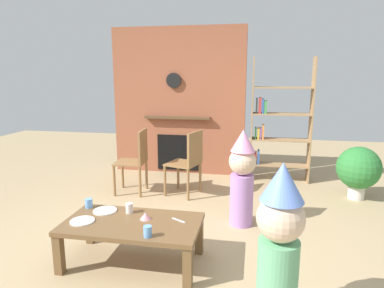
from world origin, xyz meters
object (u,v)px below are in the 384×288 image
at_px(potted_plant_tall, 358,169).
at_px(birthday_cake_slice, 145,216).
at_px(paper_plate_front, 82,221).
at_px(coffee_table, 132,228).
at_px(paper_cup_near_right, 89,203).
at_px(child_with_cone_hat, 279,242).
at_px(paper_cup_near_left, 148,231).
at_px(paper_cup_center, 129,208).
at_px(dining_chair_middle, 189,159).
at_px(bookshelf, 276,124).
at_px(dining_chair_left, 137,157).
at_px(paper_plate_rear, 105,211).
at_px(child_in_pink, 242,175).

bearing_deg(potted_plant_tall, birthday_cake_slice, -139.12).
bearing_deg(potted_plant_tall, paper_plate_front, -142.79).
height_order(coffee_table, potted_plant_tall, potted_plant_tall).
bearing_deg(paper_cup_near_right, child_with_cone_hat, -23.71).
relative_size(birthday_cake_slice, potted_plant_tall, 0.14).
bearing_deg(paper_cup_near_left, potted_plant_tall, 46.65).
relative_size(paper_cup_near_left, paper_cup_center, 0.96).
bearing_deg(dining_chair_middle, paper_cup_near_right, 83.80).
xyz_separation_m(paper_cup_center, paper_plate_front, (-0.33, -0.26, -0.04)).
distance_m(bookshelf, paper_cup_near_left, 3.20).
height_order(child_with_cone_hat, potted_plant_tall, child_with_cone_hat).
distance_m(paper_cup_near_right, dining_chair_left, 1.53).
relative_size(paper_cup_center, child_with_cone_hat, 0.08).
relative_size(bookshelf, paper_cup_center, 20.43).
relative_size(paper_plate_front, child_with_cone_hat, 0.19).
relative_size(paper_cup_center, paper_plate_front, 0.44).
distance_m(paper_plate_rear, potted_plant_tall, 3.32).
bearing_deg(dining_chair_left, paper_plate_rear, 94.95).
height_order(coffee_table, dining_chair_left, dining_chair_left).
distance_m(dining_chair_left, dining_chair_middle, 0.73).
bearing_deg(birthday_cake_slice, coffee_table, -142.36).
xyz_separation_m(coffee_table, paper_plate_front, (-0.43, -0.08, 0.06)).
height_order(birthday_cake_slice, potted_plant_tall, potted_plant_tall).
height_order(child_with_cone_hat, dining_chair_left, child_with_cone_hat).
height_order(paper_cup_near_right, paper_cup_center, paper_cup_center).
bearing_deg(bookshelf, birthday_cake_slice, -115.14).
distance_m(paper_plate_front, dining_chair_left, 1.84).
xyz_separation_m(paper_cup_near_left, dining_chair_middle, (-0.07, 2.02, 0.08)).
xyz_separation_m(dining_chair_left, potted_plant_tall, (2.98, 0.31, -0.10)).
bearing_deg(dining_chair_left, paper_cup_near_right, 88.25).
xyz_separation_m(bookshelf, child_in_pink, (-0.44, -1.75, -0.33)).
xyz_separation_m(paper_cup_near_right, child_with_cone_hat, (1.72, -0.75, 0.16)).
bearing_deg(potted_plant_tall, dining_chair_middle, -172.74).
bearing_deg(paper_cup_center, paper_plate_rear, -177.81).
bearing_deg(paper_plate_rear, potted_plant_tall, 34.78).
height_order(paper_cup_near_right, dining_chair_left, dining_chair_left).
bearing_deg(potted_plant_tall, child_with_cone_hat, -114.76).
bearing_deg(paper_plate_front, child_with_cone_hat, -15.48).
bearing_deg(birthday_cake_slice, dining_chair_middle, 88.20).
relative_size(coffee_table, paper_cup_near_left, 13.21).
distance_m(paper_cup_near_right, child_in_pink, 1.61).
relative_size(birthday_cake_slice, child_with_cone_hat, 0.09).
xyz_separation_m(paper_plate_front, dining_chair_middle, (0.58, 1.86, 0.12)).
xyz_separation_m(paper_plate_rear, dining_chair_middle, (0.48, 1.61, 0.12)).
relative_size(child_in_pink, dining_chair_middle, 1.19).
bearing_deg(birthday_cake_slice, paper_plate_rear, 167.38).
bearing_deg(potted_plant_tall, paper_cup_center, -142.86).
distance_m(paper_cup_near_right, paper_plate_front, 0.32).
height_order(paper_plate_rear, potted_plant_tall, potted_plant_tall).
distance_m(bookshelf, dining_chair_left, 2.19).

